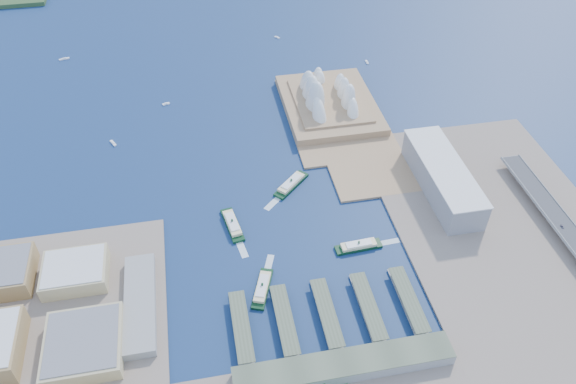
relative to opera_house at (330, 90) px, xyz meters
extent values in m
plane|color=#11214F|center=(-105.00, -280.00, -32.00)|extent=(3000.00, 3000.00, 0.00)
cube|color=gray|center=(135.00, -330.00, -30.50)|extent=(240.00, 500.00, 3.00)
cube|color=#9C7A55|center=(2.50, -20.00, -30.50)|extent=(135.00, 220.00, 3.00)
cube|color=gray|center=(90.00, -200.00, -11.50)|extent=(45.00, 155.00, 35.00)
cube|color=gray|center=(-90.00, -415.00, -23.00)|extent=(200.00, 28.00, 12.00)
imported|color=slate|center=(191.00, -298.47, -16.42)|extent=(2.04, 5.02, 1.46)
camera|label=1|loc=(-189.91, -668.44, 428.81)|focal=35.00mm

